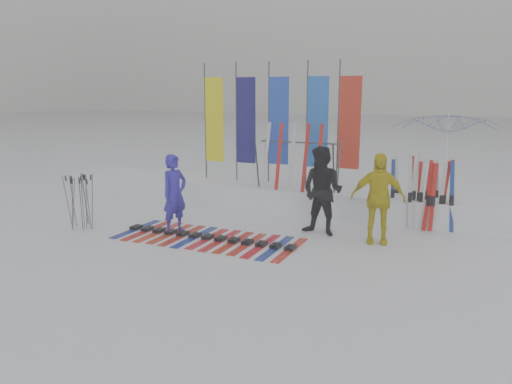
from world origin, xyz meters
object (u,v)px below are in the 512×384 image
at_px(ski_rack, 297,158).
at_px(person_yellow, 378,198).
at_px(person_blue, 175,194).
at_px(tent_canopy, 445,159).
at_px(ski_row, 208,237).
at_px(person_black, 322,191).

bearing_deg(ski_rack, person_yellow, -37.80).
xyz_separation_m(person_yellow, ski_rack, (-2.35, 1.82, 0.47)).
bearing_deg(ski_rack, person_blue, -121.87).
xyz_separation_m(tent_canopy, ski_row, (-4.24, -5.11, -1.25)).
height_order(person_yellow, ski_row, person_yellow).
bearing_deg(person_blue, ski_rack, -15.03).
bearing_deg(person_blue, tent_canopy, -29.14).
bearing_deg(tent_canopy, ski_rack, -147.98).
distance_m(person_blue, person_yellow, 4.26).
distance_m(person_yellow, ski_row, 3.57).
distance_m(person_blue, tent_canopy, 7.15).
bearing_deg(person_black, person_blue, -149.35).
xyz_separation_m(person_blue, person_yellow, (4.13, 1.04, 0.06)).
bearing_deg(tent_canopy, person_blue, -135.98).
relative_size(tent_canopy, ski_rack, 1.40).
xyz_separation_m(person_yellow, ski_row, (-3.24, -1.19, -0.88)).
distance_m(person_black, tent_canopy, 4.40).
bearing_deg(ski_rack, tent_canopy, 32.02).
distance_m(person_black, person_yellow, 1.19).
bearing_deg(person_blue, ski_row, -83.05).
relative_size(person_yellow, ski_row, 0.48).
distance_m(tent_canopy, ski_row, 6.76).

